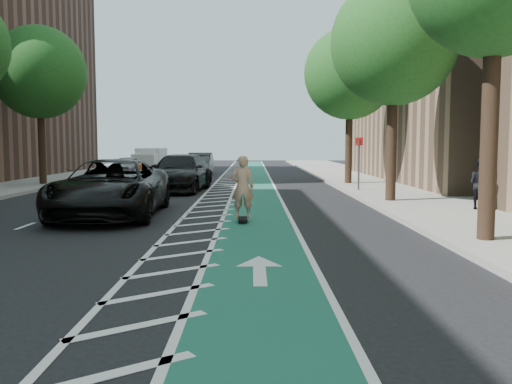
{
  "coord_description": "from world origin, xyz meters",
  "views": [
    {
      "loc": [
        2.88,
        -11.97,
        2.2
      ],
      "look_at": [
        2.96,
        0.35,
        1.1
      ],
      "focal_mm": 38.0,
      "sensor_mm": 36.0,
      "label": 1
    }
  ],
  "objects_px": {
    "skateboarder": "(242,187)",
    "suv_near": "(112,188)",
    "barrel_a": "(96,198)",
    "suv_far": "(180,173)"
  },
  "relations": [
    {
      "from": "barrel_a",
      "to": "suv_near",
      "type": "bearing_deg",
      "value": -55.24
    },
    {
      "from": "suv_near",
      "to": "suv_far",
      "type": "bearing_deg",
      "value": 82.64
    },
    {
      "from": "skateboarder",
      "to": "barrel_a",
      "type": "xyz_separation_m",
      "value": [
        -4.8,
        2.46,
        -0.57
      ]
    },
    {
      "from": "barrel_a",
      "to": "suv_far",
      "type": "bearing_deg",
      "value": 77.62
    },
    {
      "from": "skateboarder",
      "to": "suv_far",
      "type": "xyz_separation_m",
      "value": [
        -3.11,
        10.16,
        -0.15
      ]
    },
    {
      "from": "suv_near",
      "to": "barrel_a",
      "type": "relative_size",
      "value": 6.81
    },
    {
      "from": "skateboarder",
      "to": "suv_near",
      "type": "bearing_deg",
      "value": -20.13
    },
    {
      "from": "skateboarder",
      "to": "suv_near",
      "type": "height_order",
      "value": "skateboarder"
    },
    {
      "from": "suv_near",
      "to": "skateboarder",
      "type": "bearing_deg",
      "value": -19.52
    },
    {
      "from": "barrel_a",
      "to": "skateboarder",
      "type": "bearing_deg",
      "value": -27.12
    }
  ]
}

